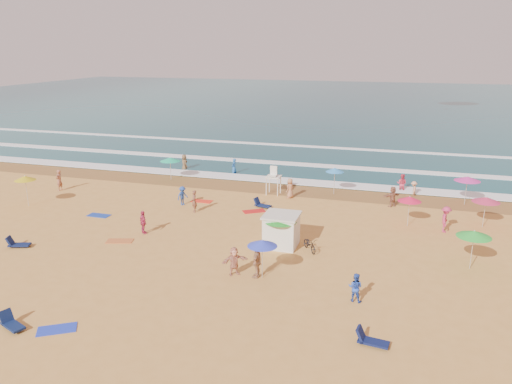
# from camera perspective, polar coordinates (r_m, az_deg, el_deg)

# --- Properties ---
(ground) EXTENTS (220.00, 220.00, 0.00)m
(ground) POSITION_cam_1_polar(r_m,az_deg,el_deg) (33.89, -5.36, -4.98)
(ground) COLOR gold
(ground) RESTS_ON ground
(ocean) EXTENTS (220.00, 140.00, 0.18)m
(ocean) POSITION_cam_1_polar(r_m,az_deg,el_deg) (114.49, 10.75, 9.94)
(ocean) COLOR #0C4756
(ocean) RESTS_ON ground
(wet_sand) EXTENTS (220.00, 220.00, 0.00)m
(wet_sand) POSITION_cam_1_polar(r_m,az_deg,el_deg) (45.10, 0.57, 0.56)
(wet_sand) COLOR olive
(wet_sand) RESTS_ON ground
(surf_foam) EXTENTS (200.00, 18.70, 0.05)m
(surf_foam) POSITION_cam_1_polar(r_m,az_deg,el_deg) (53.34, 3.21, 3.13)
(surf_foam) COLOR white
(surf_foam) RESTS_ON ground
(cabana) EXTENTS (2.00, 2.00, 2.00)m
(cabana) POSITION_cam_1_polar(r_m,az_deg,el_deg) (31.78, 2.92, -4.47)
(cabana) COLOR white
(cabana) RESTS_ON ground
(cabana_roof) EXTENTS (2.20, 2.20, 0.12)m
(cabana_roof) POSITION_cam_1_polar(r_m,az_deg,el_deg) (31.42, 2.95, -2.67)
(cabana_roof) COLOR silver
(cabana_roof) RESTS_ON cabana
(bicycle) EXTENTS (1.44, 1.72, 0.88)m
(bicycle) POSITION_cam_1_polar(r_m,az_deg,el_deg) (31.34, 6.17, -5.95)
(bicycle) COLOR black
(bicycle) RESTS_ON ground
(lifeguard_stand) EXTENTS (1.20, 1.20, 2.10)m
(lifeguard_stand) POSITION_cam_1_polar(r_m,az_deg,el_deg) (42.76, 2.02, 1.12)
(lifeguard_stand) COLOR white
(lifeguard_stand) RESTS_ON ground
(beach_umbrellas) EXTENTS (54.75, 25.94, 0.75)m
(beach_umbrellas) POSITION_cam_1_polar(r_m,az_deg,el_deg) (33.43, 0.95, -1.30)
(beach_umbrellas) COLOR #15AC8D
(beach_umbrellas) RESTS_ON ground
(loungers) EXTENTS (55.03, 22.00, 0.34)m
(loungers) POSITION_cam_1_polar(r_m,az_deg,el_deg) (27.54, 6.05, -9.85)
(loungers) COLOR #0F1A4E
(loungers) RESTS_ON ground
(towels) EXTENTS (44.21, 27.39, 0.03)m
(towels) POSITION_cam_1_polar(r_m,az_deg,el_deg) (31.29, -4.87, -6.80)
(towels) COLOR red
(towels) RESTS_ON ground
(beachgoers) EXTENTS (43.74, 28.39, 2.15)m
(beachgoers) POSITION_cam_1_polar(r_m,az_deg,el_deg) (36.91, -1.57, -1.78)
(beachgoers) COLOR #A0604A
(beachgoers) RESTS_ON ground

